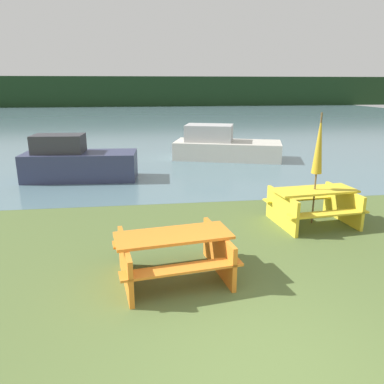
% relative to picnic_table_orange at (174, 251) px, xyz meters
% --- Properties ---
extents(ground_plane, '(60.00, 60.00, 0.00)m').
position_rel_picnic_table_orange_xyz_m(ground_plane, '(0.78, -2.21, -0.45)').
color(ground_plane, '#516633').
extents(water, '(60.00, 50.00, 0.00)m').
position_rel_picnic_table_orange_xyz_m(water, '(0.78, 28.83, -0.46)').
color(water, slate).
rests_on(water, ground_plane).
extents(far_treeline, '(80.00, 1.60, 4.00)m').
position_rel_picnic_table_orange_xyz_m(far_treeline, '(0.78, 48.83, 1.55)').
color(far_treeline, '#193319').
rests_on(far_treeline, water).
extents(picnic_table_orange, '(1.96, 1.63, 0.75)m').
position_rel_picnic_table_orange_xyz_m(picnic_table_orange, '(0.00, 0.00, 0.00)').
color(picnic_table_orange, orange).
rests_on(picnic_table_orange, ground_plane).
extents(picnic_table_yellow, '(1.90, 1.56, 0.78)m').
position_rel_picnic_table_orange_xyz_m(picnic_table_yellow, '(3.23, 2.02, 0.01)').
color(picnic_table_yellow, yellow).
rests_on(picnic_table_yellow, ground_plane).
extents(umbrella_gold, '(0.22, 0.22, 2.40)m').
position_rel_picnic_table_orange_xyz_m(umbrella_gold, '(3.23, 2.02, 1.29)').
color(umbrella_gold, brown).
rests_on(umbrella_gold, ground_plane).
extents(boat, '(3.59, 1.56, 1.44)m').
position_rel_picnic_table_orange_xyz_m(boat, '(-2.51, 6.80, 0.10)').
color(boat, '#333856').
rests_on(boat, water).
extents(boat_second, '(4.60, 2.94, 1.38)m').
position_rel_picnic_table_orange_xyz_m(boat_second, '(2.87, 9.62, 0.06)').
color(boat_second, beige).
rests_on(boat_second, water).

